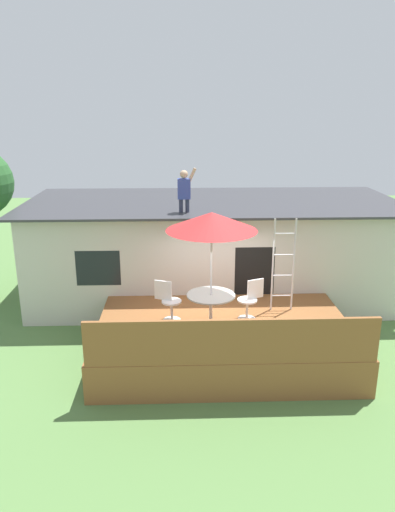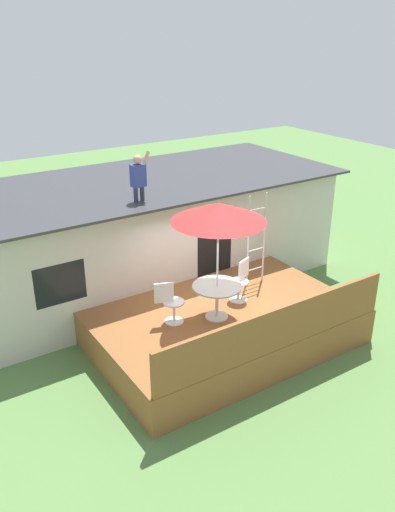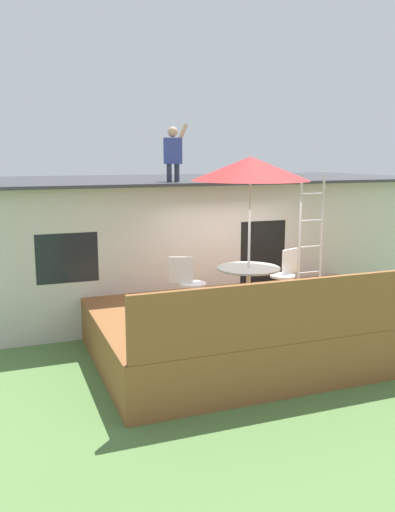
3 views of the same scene
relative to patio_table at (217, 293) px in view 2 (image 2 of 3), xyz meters
The scene contains 10 objects.
ground_plane 1.44m from the patio_table, 38.64° to the left, with size 40.00×40.00×0.00m, color #567F42.
house 3.85m from the patio_table, 85.61° to the left, with size 10.50×4.50×2.85m.
deck 1.06m from the patio_table, 38.64° to the left, with size 5.56×3.79×0.80m, color brown.
deck_railing 1.64m from the patio_table, 79.65° to the right, with size 5.46×0.08×0.90m, color brown.
patio_table is the anchor object (origin of this frame).
patio_umbrella 1.76m from the patio_table, 14.04° to the right, with size 1.90×1.90×2.54m.
step_ladder 1.99m from the patio_table, 26.63° to the left, with size 0.52×0.04×2.20m.
person_figure 3.15m from the patio_table, 102.86° to the left, with size 0.47×0.20×1.11m.
patio_chair_left 0.99m from the patio_table, 158.80° to the left, with size 0.60×0.44×0.92m.
patio_chair_right 0.98m from the patio_table, 22.34° to the left, with size 0.60×0.44×0.92m.
Camera 2 is at (-5.90, -8.06, 6.45)m, focal length 36.63 mm.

